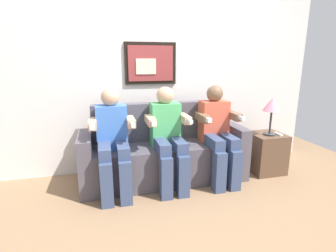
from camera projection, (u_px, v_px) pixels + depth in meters
name	position (u px, v px, depth m)	size (l,w,h in m)	color
ground_plane	(171.00, 191.00, 2.83)	(5.59, 5.59, 0.00)	#8C6B4C
back_wall_assembly	(156.00, 67.00, 3.22)	(4.30, 0.10, 2.60)	silver
couch	(164.00, 154.00, 3.05)	(1.90, 0.58, 0.90)	#514C56
person_on_left	(113.00, 138.00, 2.68)	(0.46, 0.56, 1.11)	#3F72CC
person_in_middle	(168.00, 134.00, 2.82)	(0.46, 0.56, 1.11)	#4CB266
person_on_right	(218.00, 131.00, 2.97)	(0.46, 0.56, 1.11)	#D8593F
side_table_right	(266.00, 153.00, 3.29)	(0.40, 0.40, 0.50)	brown
table_lamp	(272.00, 106.00, 3.09)	(0.22, 0.22, 0.46)	#333338
spare_remote_on_table	(278.00, 134.00, 3.18)	(0.04, 0.13, 0.02)	white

